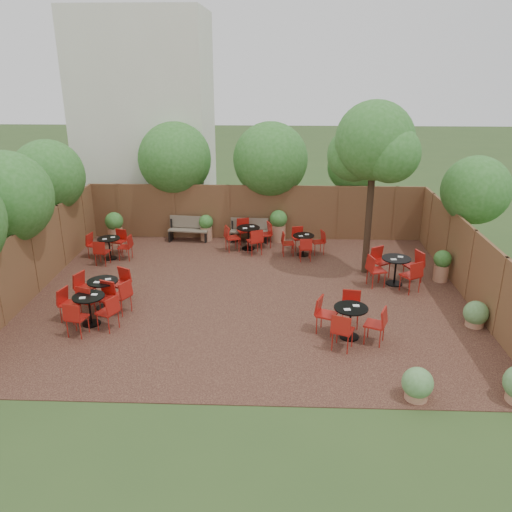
{
  "coord_description": "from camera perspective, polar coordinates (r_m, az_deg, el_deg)",
  "views": [
    {
      "loc": [
        0.72,
        -13.36,
        6.23
      ],
      "look_at": [
        0.18,
        0.5,
        1.0
      ],
      "focal_mm": 36.83,
      "sensor_mm": 36.0,
      "label": 1
    }
  ],
  "objects": [
    {
      "name": "neighbour_building",
      "position": [
        22.1,
        -11.8,
        14.45
      ],
      "size": [
        5.0,
        4.0,
        8.0
      ],
      "primitive_type": "cube",
      "color": "silver",
      "rests_on": "ground"
    },
    {
      "name": "park_bench_right",
      "position": [
        18.91,
        -0.74,
        2.87
      ],
      "size": [
        1.39,
        0.52,
        0.84
      ],
      "rotation": [
        0.0,
        0.0,
        -0.06
      ],
      "color": "brown",
      "rests_on": "courtyard_paving"
    },
    {
      "name": "courtyard_tree",
      "position": [
        15.62,
        12.7,
        11.51
      ],
      "size": [
        2.52,
        2.42,
        5.17
      ],
      "rotation": [
        0.0,
        0.0,
        -0.38
      ],
      "color": "black",
      "rests_on": "courtyard_paving"
    },
    {
      "name": "park_bench_left",
      "position": [
        19.14,
        -7.31,
        2.99
      ],
      "size": [
        1.48,
        0.63,
        0.89
      ],
      "rotation": [
        0.0,
        0.0,
        -0.12
      ],
      "color": "brown",
      "rests_on": "courtyard_paving"
    },
    {
      "name": "courtyard_paving",
      "position": [
        14.76,
        -0.77,
        -4.28
      ],
      "size": [
        12.0,
        10.0,
        0.02
      ],
      "primitive_type": "cube",
      "color": "#311814",
      "rests_on": "ground"
    },
    {
      "name": "fence_back",
      "position": [
        19.11,
        -0.0,
        4.77
      ],
      "size": [
        12.0,
        0.08,
        2.0
      ],
      "primitive_type": "cube",
      "color": "#53311E",
      "rests_on": "ground"
    },
    {
      "name": "fence_right",
      "position": [
        15.29,
        22.29,
        -0.96
      ],
      "size": [
        0.08,
        10.0,
        2.0
      ],
      "primitive_type": "cube",
      "color": "#53311E",
      "rests_on": "ground"
    },
    {
      "name": "bistro_tables",
      "position": [
        15.18,
        -2.23,
        -1.66
      ],
      "size": [
        10.57,
        7.75,
        0.94
      ],
      "color": "black",
      "rests_on": "courtyard_paving"
    },
    {
      "name": "overhang_foliage",
      "position": [
        16.68,
        -10.3,
        8.3
      ],
      "size": [
        15.66,
        10.89,
        2.71
      ],
      "color": "#2D6A22",
      "rests_on": "ground"
    },
    {
      "name": "low_shrubs",
      "position": [
        12.01,
        22.95,
        -10.46
      ],
      "size": [
        2.78,
        3.7,
        0.75
      ],
      "color": "#A77253",
      "rests_on": "courtyard_paving"
    },
    {
      "name": "ground",
      "position": [
        14.76,
        -0.77,
        -4.31
      ],
      "size": [
        80.0,
        80.0,
        0.0
      ],
      "primitive_type": "plane",
      "color": "#354F23",
      "rests_on": "ground"
    },
    {
      "name": "planters",
      "position": [
        18.22,
        -2.29,
        2.65
      ],
      "size": [
        11.2,
        4.02,
        1.16
      ],
      "color": "#A77253",
      "rests_on": "courtyard_paving"
    },
    {
      "name": "fence_left",
      "position": [
        15.85,
        -23.0,
        -0.33
      ],
      "size": [
        0.08,
        10.0,
        2.0
      ],
      "primitive_type": "cube",
      "color": "#53311E",
      "rests_on": "ground"
    }
  ]
}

